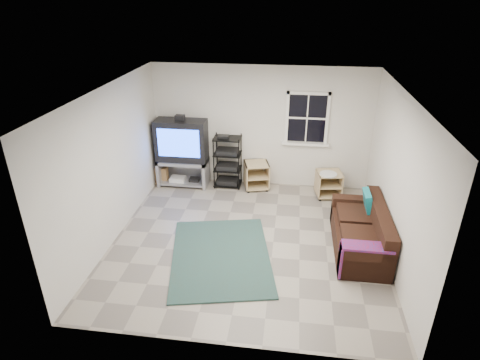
# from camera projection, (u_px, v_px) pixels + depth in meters

# --- Properties ---
(room) EXTENTS (4.60, 4.62, 4.60)m
(room) POSITION_uv_depth(u_px,v_px,m) (307.00, 122.00, 8.26)
(room) COLOR gray
(room) RESTS_ON ground
(tv_unit) EXTENTS (1.08, 0.54, 1.59)m
(tv_unit) POSITION_uv_depth(u_px,v_px,m) (182.00, 147.00, 8.61)
(tv_unit) COLOR gray
(tv_unit) RESTS_ON ground
(av_rack) EXTENTS (0.58, 0.42, 1.16)m
(av_rack) POSITION_uv_depth(u_px,v_px,m) (228.00, 165.00, 8.70)
(av_rack) COLOR black
(av_rack) RESTS_ON ground
(side_table_left) EXTENTS (0.61, 0.61, 0.59)m
(side_table_left) POSITION_uv_depth(u_px,v_px,m) (256.00, 174.00, 8.71)
(side_table_left) COLOR tan
(side_table_left) RESTS_ON ground
(side_table_right) EXTENTS (0.56, 0.56, 0.57)m
(side_table_right) POSITION_uv_depth(u_px,v_px,m) (328.00, 182.00, 8.35)
(side_table_right) COLOR tan
(side_table_right) RESTS_ON ground
(sofa) EXTENTS (0.80, 1.81, 0.83)m
(sofa) POSITION_uv_depth(u_px,v_px,m) (362.00, 233.00, 6.65)
(sofa) COLOR black
(sofa) RESTS_ON ground
(shag_rug) EXTENTS (1.99, 2.44, 0.03)m
(shag_rug) POSITION_uv_depth(u_px,v_px,m) (221.00, 256.00, 6.56)
(shag_rug) COLOR #321E16
(shag_rug) RESTS_ON ground
(paper_bag) EXTENTS (0.27, 0.17, 0.38)m
(paper_bag) POSITION_uv_depth(u_px,v_px,m) (162.00, 175.00, 8.94)
(paper_bag) COLOR olive
(paper_bag) RESTS_ON ground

